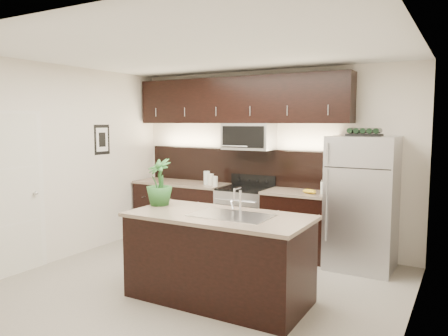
# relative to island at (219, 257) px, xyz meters

# --- Properties ---
(ground) EXTENTS (4.50, 4.50, 0.00)m
(ground) POSITION_rel_island_xyz_m (-0.39, 0.20, -0.47)
(ground) COLOR gray
(ground) RESTS_ON ground
(room_walls) EXTENTS (4.52, 4.02, 2.71)m
(room_walls) POSITION_rel_island_xyz_m (-0.50, 0.16, 1.22)
(room_walls) COLOR silver
(room_walls) RESTS_ON ground
(counter_run) EXTENTS (3.51, 0.65, 0.94)m
(counter_run) POSITION_rel_island_xyz_m (-0.84, 1.89, -0.00)
(counter_run) COLOR black
(counter_run) RESTS_ON ground
(upper_fixtures) EXTENTS (3.49, 0.40, 1.66)m
(upper_fixtures) POSITION_rel_island_xyz_m (-0.81, 2.04, 1.67)
(upper_fixtures) COLOR black
(upper_fixtures) RESTS_ON counter_run
(island) EXTENTS (1.96, 0.96, 0.94)m
(island) POSITION_rel_island_xyz_m (0.00, 0.00, 0.00)
(island) COLOR black
(island) RESTS_ON ground
(sink_faucet) EXTENTS (0.84, 0.50, 0.28)m
(sink_faucet) POSITION_rel_island_xyz_m (0.15, 0.01, 0.48)
(sink_faucet) COLOR silver
(sink_faucet) RESTS_ON island
(refrigerator) EXTENTS (0.84, 0.76, 1.74)m
(refrigerator) POSITION_rel_island_xyz_m (1.10, 1.83, 0.40)
(refrigerator) COLOR #B2B2B7
(refrigerator) RESTS_ON ground
(wine_rack) EXTENTS (0.43, 0.27, 0.10)m
(wine_rack) POSITION_rel_island_xyz_m (1.10, 1.83, 1.31)
(wine_rack) COLOR black
(wine_rack) RESTS_ON refrigerator
(plant) EXTENTS (0.37, 0.37, 0.55)m
(plant) POSITION_rel_island_xyz_m (-0.87, 0.10, 0.74)
(plant) COLOR #265D25
(plant) RESTS_ON island
(canisters) EXTENTS (0.30, 0.18, 0.21)m
(canisters) POSITION_rel_island_xyz_m (-1.21, 1.80, 0.56)
(canisters) COLOR silver
(canisters) RESTS_ON counter_run
(french_press) EXTENTS (0.09, 0.09, 0.26)m
(french_press) POSITION_rel_island_xyz_m (0.59, 1.84, 0.56)
(french_press) COLOR silver
(french_press) RESTS_ON counter_run
(bananas) EXTENTS (0.24, 0.21, 0.06)m
(bananas) POSITION_rel_island_xyz_m (0.37, 1.81, 0.50)
(bananas) COLOR gold
(bananas) RESTS_ON counter_run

